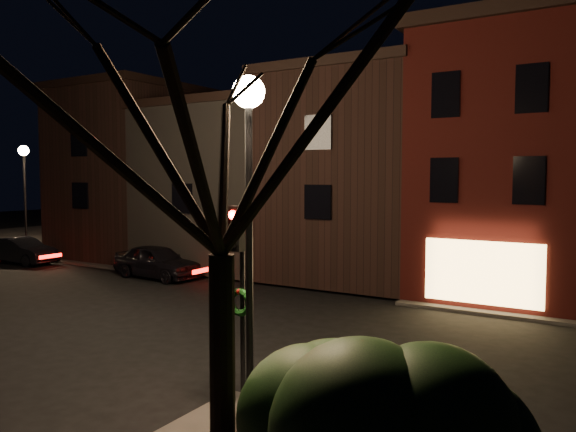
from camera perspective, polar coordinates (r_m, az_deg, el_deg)
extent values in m
plane|color=black|center=(19.56, -8.68, -10.06)|extent=(120.00, 120.00, 0.00)
cube|color=#2D2B28|center=(47.45, -11.69, -1.71)|extent=(30.00, 30.00, 0.12)
cube|color=#470F0C|center=(24.39, 21.38, 4.63)|extent=(6.00, 8.00, 10.00)
cube|color=black|center=(25.02, 21.71, 16.74)|extent=(6.50, 8.50, 0.50)
cube|color=#FACA70|center=(20.68, 19.17, -5.45)|extent=(4.00, 0.12, 2.20)
cube|color=black|center=(27.22, 8.10, 3.73)|extent=(7.00, 10.00, 9.00)
cube|color=black|center=(27.60, 8.20, 13.53)|extent=(7.30, 10.30, 0.40)
cube|color=black|center=(30.81, -4.42, 2.86)|extent=(7.50, 10.00, 8.00)
cube|color=black|center=(31.01, -4.46, 10.64)|extent=(7.80, 10.30, 0.40)
cube|color=black|center=(35.53, -13.99, 4.12)|extent=(7.00, 10.00, 9.50)
cube|color=black|center=(35.88, -14.13, 12.05)|extent=(7.30, 10.30, 0.40)
cylinder|color=black|center=(10.56, -3.95, -4.86)|extent=(0.14, 0.14, 6.00)
sphere|color=#FFD18C|center=(10.55, -4.04, 12.47)|extent=(0.60, 0.60, 0.60)
cylinder|color=black|center=(37.51, -25.13, 1.17)|extent=(0.14, 0.14, 6.00)
sphere|color=#FFD18C|center=(37.50, -25.28, 6.03)|extent=(0.60, 0.60, 0.60)
cylinder|color=black|center=(11.57, -4.65, -9.12)|extent=(0.10, 0.10, 4.00)
cube|color=black|center=(11.17, -5.24, -1.28)|extent=(0.28, 0.22, 0.90)
cylinder|color=#FF0C07|center=(11.05, -5.62, 0.12)|extent=(0.18, 0.06, 0.18)
cylinder|color=black|center=(11.08, -5.61, -1.33)|extent=(0.18, 0.06, 0.18)
cylinder|color=black|center=(11.11, -5.60, -2.77)|extent=(0.18, 0.06, 0.18)
torus|color=#0C380F|center=(11.48, -4.92, -8.72)|extent=(0.58, 0.14, 0.58)
sphere|color=#990C0C|center=(11.42, -4.98, -7.66)|extent=(0.12, 0.12, 0.12)
cylinder|color=black|center=(8.16, -6.69, -16.41)|extent=(0.36, 0.36, 3.57)
imported|color=black|center=(26.98, -13.16, -4.52)|extent=(4.72, 2.16, 1.57)
imported|color=black|center=(33.81, -25.46, -3.21)|extent=(4.43, 1.82, 1.43)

